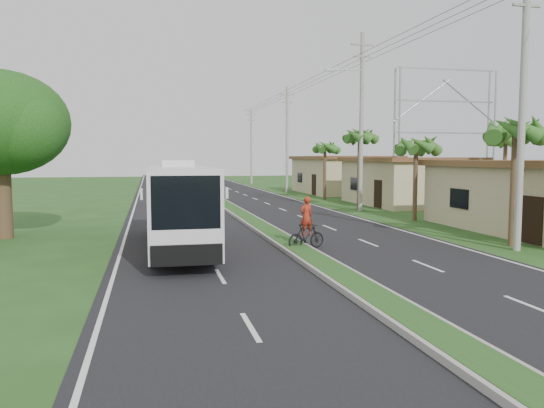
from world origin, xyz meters
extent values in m
plane|color=#214619|center=(0.00, 0.00, 0.00)|extent=(180.00, 180.00, 0.00)
cube|color=black|center=(0.00, 20.00, 0.01)|extent=(14.00, 160.00, 0.02)
cube|color=gray|center=(0.00, 20.00, 0.10)|extent=(1.20, 160.00, 0.17)
cube|color=#214619|center=(0.00, 20.00, 0.18)|extent=(0.95, 160.00, 0.02)
cube|color=silver|center=(-6.70, 20.00, 0.00)|extent=(0.12, 160.00, 0.01)
cube|color=silver|center=(6.70, 20.00, 0.00)|extent=(0.12, 160.00, 0.01)
cube|color=tan|center=(14.00, 22.00, 1.68)|extent=(7.00, 10.00, 3.35)
cube|color=#52271D|center=(14.00, 22.00, 3.51)|extent=(7.60, 10.60, 0.32)
cube|color=tan|center=(14.00, 36.00, 1.75)|extent=(8.00, 11.00, 3.50)
cube|color=#52271D|center=(14.00, 36.00, 3.66)|extent=(8.60, 11.60, 0.32)
cylinder|color=#473321|center=(9.00, 3.00, 2.50)|extent=(0.26, 0.26, 5.00)
cylinder|color=#473321|center=(9.40, 12.00, 2.30)|extent=(0.26, 0.26, 4.60)
cylinder|color=#473321|center=(8.80, 19.00, 2.70)|extent=(0.26, 0.26, 5.40)
cylinder|color=#473321|center=(9.30, 28.00, 2.40)|extent=(0.26, 0.26, 4.80)
cylinder|color=#473321|center=(17.50, 15.00, 2.60)|extent=(0.26, 0.26, 5.20)
cylinder|color=#473321|center=(-12.00, 10.00, 2.00)|extent=(0.70, 0.70, 4.00)
ellipsoid|color=#154211|center=(-12.00, 10.00, 5.20)|extent=(6.00, 6.00, 4.68)
sphere|color=#154211|center=(-10.80, 9.00, 4.90)|extent=(3.40, 3.40, 3.40)
cylinder|color=gray|center=(8.50, 2.00, 5.50)|extent=(0.28, 0.28, 11.00)
cube|color=gray|center=(8.50, 2.00, 9.40)|extent=(1.20, 0.10, 0.10)
cylinder|color=gray|center=(8.50, 18.00, 6.00)|extent=(0.28, 0.28, 12.00)
cube|color=gray|center=(8.50, 18.00, 11.20)|extent=(1.60, 0.12, 0.12)
cube|color=gray|center=(8.50, 18.00, 10.40)|extent=(1.20, 0.10, 0.10)
cube|color=gray|center=(7.30, 18.00, 9.50)|extent=(2.40, 0.10, 0.10)
cylinder|color=gray|center=(8.50, 38.00, 5.50)|extent=(0.28, 0.28, 11.00)
cube|color=gray|center=(8.50, 38.00, 10.20)|extent=(1.60, 0.12, 0.12)
cube|color=gray|center=(8.50, 38.00, 9.40)|extent=(1.20, 0.10, 0.10)
cylinder|color=gray|center=(8.50, 58.00, 5.25)|extent=(0.28, 0.28, 10.50)
cube|color=gray|center=(8.50, 58.00, 9.70)|extent=(1.60, 0.12, 0.12)
cube|color=gray|center=(8.50, 58.00, 8.90)|extent=(1.20, 0.10, 0.10)
cylinder|color=gray|center=(17.00, 29.50, 6.00)|extent=(0.18, 0.18, 12.00)
cylinder|color=gray|center=(27.00, 29.50, 6.00)|extent=(0.18, 0.18, 12.00)
cylinder|color=gray|center=(17.00, 30.50, 6.00)|extent=(0.18, 0.18, 12.00)
cylinder|color=gray|center=(27.00, 30.50, 6.00)|extent=(0.18, 0.18, 12.00)
cube|color=gray|center=(22.00, 30.00, 6.00)|extent=(10.00, 0.14, 0.14)
cube|color=gray|center=(22.00, 30.00, 9.00)|extent=(10.00, 0.14, 0.14)
cube|color=gray|center=(22.00, 30.00, 12.00)|extent=(10.00, 0.14, 0.14)
cube|color=silver|center=(-4.44, 5.46, 1.85)|extent=(2.42, 11.00, 2.88)
cube|color=black|center=(-4.43, 6.01, 2.48)|extent=(2.44, 8.80, 1.15)
cube|color=black|center=(-4.50, 0.03, 2.31)|extent=(2.06, 0.16, 1.61)
cube|color=#AB160E|center=(-4.45, 4.36, 1.28)|extent=(2.39, 4.78, 0.50)
cube|color=yellow|center=(-4.44, 5.73, 1.04)|extent=(2.37, 2.77, 0.23)
cube|color=silver|center=(-4.43, 6.56, 3.42)|extent=(1.31, 2.21, 0.26)
cylinder|color=black|center=(-5.51, 2.00, 0.48)|extent=(0.30, 0.95, 0.95)
cylinder|color=black|center=(-3.45, 1.97, 0.48)|extent=(0.30, 0.95, 0.95)
cylinder|color=black|center=(-5.44, 8.40, 0.48)|extent=(0.30, 0.95, 0.95)
cylinder|color=black|center=(-3.37, 8.37, 0.48)|extent=(0.30, 0.95, 0.95)
cube|color=white|center=(-1.80, 58.72, 1.64)|extent=(2.55, 10.80, 2.99)
cube|color=black|center=(-1.81, 59.18, 2.53)|extent=(2.55, 7.99, 1.02)
cube|color=orange|center=(-1.78, 57.78, 1.07)|extent=(2.49, 5.19, 0.33)
cylinder|color=black|center=(-2.74, 54.25, 0.45)|extent=(0.30, 0.90, 0.90)
cylinder|color=black|center=(-0.68, 54.30, 0.45)|extent=(0.30, 0.90, 0.90)
cylinder|color=black|center=(-2.91, 62.67, 0.45)|extent=(0.30, 0.90, 0.90)
cylinder|color=black|center=(-0.85, 62.71, 0.45)|extent=(0.30, 0.90, 0.90)
imported|color=black|center=(0.49, 4.14, 0.50)|extent=(1.74, 0.94, 1.01)
imported|color=maroon|center=(0.49, 4.14, 1.33)|extent=(0.65, 0.52, 1.56)
camera|label=1|loc=(-5.54, -15.93, 3.65)|focal=35.00mm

